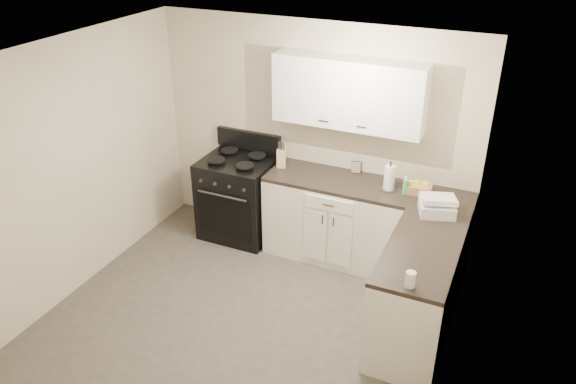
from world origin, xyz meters
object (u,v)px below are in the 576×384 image
at_px(knife_block, 281,158).
at_px(countertop_grill, 437,208).
at_px(stove, 239,199).
at_px(paper_towel, 389,178).
at_px(wicker_basket, 418,189).

relative_size(knife_block, countertop_grill, 0.64).
relative_size(stove, knife_block, 4.74).
bearing_deg(countertop_grill, paper_towel, 134.04).
height_order(stove, knife_block, knife_block).
xyz_separation_m(knife_block, countertop_grill, (1.76, -0.33, -0.04)).
relative_size(wicker_basket, countertop_grill, 0.84).
height_order(paper_towel, countertop_grill, paper_towel).
relative_size(paper_towel, wicker_basket, 0.99).
bearing_deg(wicker_basket, paper_towel, -168.49).
bearing_deg(wicker_basket, countertop_grill, -53.78).
bearing_deg(knife_block, paper_towel, -20.51).
distance_m(stove, wicker_basket, 2.09).
bearing_deg(countertop_grill, wicker_basket, 108.25).
distance_m(stove, knife_block, 0.78).
height_order(stove, countertop_grill, countertop_grill).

